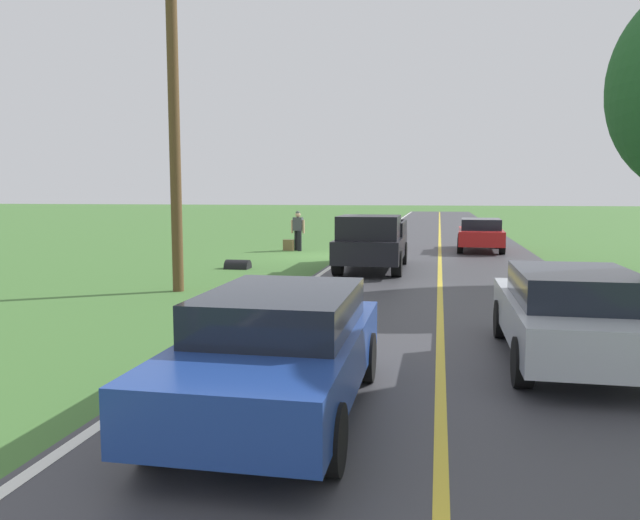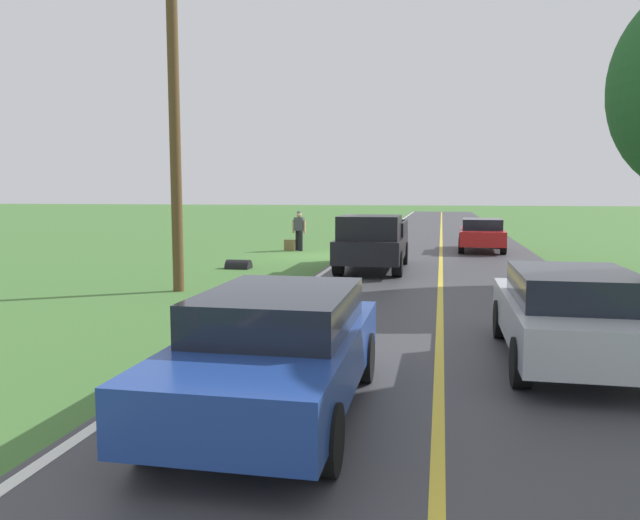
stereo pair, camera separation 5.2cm
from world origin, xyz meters
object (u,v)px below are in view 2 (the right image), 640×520
(suitcase_carried, at_px, (290,245))
(sedan_near_oncoming, at_px, (482,234))
(pickup_truck_passing, at_px, (373,241))
(hitchhiker_walking, at_px, (299,228))
(sedan_ahead_same_lane, at_px, (277,348))
(sedan_mid_oncoming, at_px, (570,313))
(utility_pole_roadside, at_px, (175,143))

(suitcase_carried, relative_size, sedan_near_oncoming, 0.11)
(pickup_truck_passing, distance_m, sedan_near_oncoming, 8.57)
(hitchhiker_walking, bearing_deg, sedan_ahead_same_lane, 102.40)
(hitchhiker_walking, relative_size, pickup_truck_passing, 0.32)
(sedan_ahead_same_lane, bearing_deg, sedan_mid_oncoming, -142.64)
(suitcase_carried, distance_m, pickup_truck_passing, 7.55)
(pickup_truck_passing, xyz_separation_m, sedan_ahead_same_lane, (-0.36, 13.19, -0.21))
(sedan_near_oncoming, bearing_deg, suitcase_carried, 10.14)
(sedan_near_oncoming, bearing_deg, pickup_truck_passing, 62.80)
(suitcase_carried, height_order, pickup_truck_passing, pickup_truck_passing)
(hitchhiker_walking, distance_m, suitcase_carried, 0.85)
(pickup_truck_passing, xyz_separation_m, sedan_near_oncoming, (-3.92, -7.62, -0.21))
(hitchhiker_walking, distance_m, sedan_near_oncoming, 7.95)
(suitcase_carried, relative_size, utility_pole_roadside, 0.06)
(sedan_near_oncoming, distance_m, utility_pole_roadside, 15.59)
(sedan_near_oncoming, xyz_separation_m, utility_pole_roadside, (8.36, 12.81, 3.03))
(pickup_truck_passing, height_order, utility_pole_roadside, utility_pole_roadside)
(suitcase_carried, relative_size, sedan_ahead_same_lane, 0.11)
(pickup_truck_passing, height_order, sedan_ahead_same_lane, pickup_truck_passing)
(sedan_near_oncoming, distance_m, sedan_mid_oncoming, 17.96)
(suitcase_carried, xyz_separation_m, sedan_ahead_same_lane, (-4.69, 19.34, 0.51))
(sedan_ahead_same_lane, relative_size, utility_pole_roadside, 0.58)
(sedan_mid_oncoming, xyz_separation_m, sedan_ahead_same_lane, (3.73, 2.85, 0.00))
(suitcase_carried, height_order, sedan_ahead_same_lane, sedan_ahead_same_lane)
(suitcase_carried, xyz_separation_m, sedan_mid_oncoming, (-8.41, 16.49, 0.51))
(hitchhiker_walking, xyz_separation_m, pickup_truck_passing, (-3.90, 6.19, -0.01))
(hitchhiker_walking, height_order, sedan_near_oncoming, hitchhiker_walking)
(suitcase_carried, height_order, sedan_mid_oncoming, sedan_mid_oncoming)
(sedan_near_oncoming, relative_size, utility_pole_roadside, 0.59)
(hitchhiker_walking, xyz_separation_m, sedan_mid_oncoming, (-7.99, 16.54, -0.23))
(hitchhiker_walking, relative_size, sedan_ahead_same_lane, 0.40)
(utility_pole_roadside, bearing_deg, pickup_truck_passing, -130.58)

